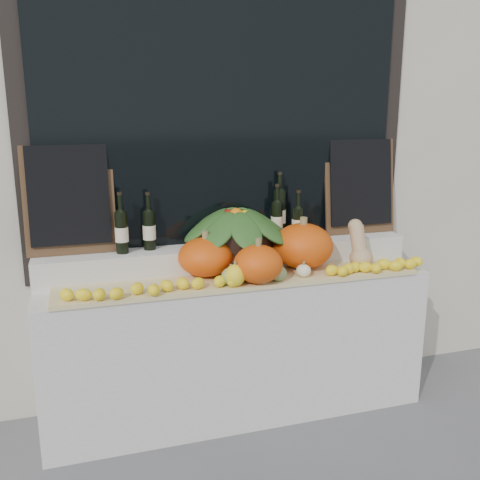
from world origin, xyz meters
The scene contains 18 objects.
storefront_facade centered at (0.00, 2.25, 2.25)m, with size 7.00×0.94×4.50m.
display_sill centered at (0.00, 1.52, 0.44)m, with size 2.30×0.55×0.88m, color silver.
rear_tier centered at (0.00, 1.68, 0.96)m, with size 2.30×0.25×0.16m, color silver.
straw_bedding centered at (0.00, 1.40, 0.89)m, with size 2.10×0.32×0.03m, color tan.
pumpkin_left centered at (-0.19, 1.52, 1.02)m, with size 0.32×0.32×0.22m, color #E9530C.
pumpkin_right centered at (0.42, 1.50, 1.04)m, with size 0.37×0.37×0.27m, color #E9530C.
pumpkin_center centered at (0.06, 1.31, 1.01)m, with size 0.28×0.28×0.21m, color #E9530C.
butternut_squash centered at (0.75, 1.41, 1.03)m, with size 0.14×0.21×0.29m.
decorative_gourds centered at (0.04, 1.30, 0.95)m, with size 0.54×0.15×0.15m.
lemon_heap centered at (0.00, 1.29, 0.94)m, with size 2.20×0.16×0.06m, color yellow, non-canonical shape.
produce_bowl centered at (0.04, 1.66, 1.15)m, with size 0.70×0.70×0.24m.
wine_bottle_far_left centered at (-0.65, 1.66, 1.17)m, with size 0.08×0.08×0.36m.
wine_bottle_near_left centered at (-0.48, 1.70, 1.16)m, with size 0.08×0.08×0.34m.
wine_bottle_tall centered at (0.34, 1.72, 1.20)m, with size 0.08×0.08×0.43m.
wine_bottle_near_right centered at (0.32, 1.69, 1.17)m, with size 0.08×0.08×0.36m.
wine_bottle_far_right centered at (0.44, 1.66, 1.15)m, with size 0.08×0.08×0.32m.
chalkboard_left centered at (-0.92, 1.74, 1.36)m, with size 0.50×0.11×0.62m.
chalkboard_right centered at (0.92, 1.74, 1.36)m, with size 0.50×0.11×0.62m.
Camera 1 is at (-0.87, -1.39, 1.85)m, focal length 40.00 mm.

